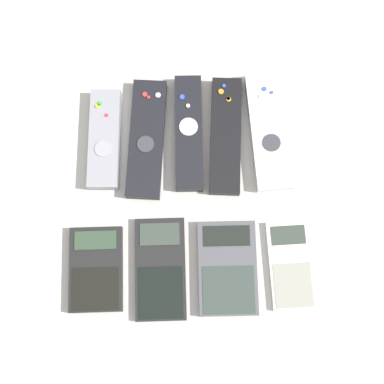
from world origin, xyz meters
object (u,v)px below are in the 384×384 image
Objects in this scene: calculator_0 at (98,269)px; calculator_2 at (230,268)px; calculator_1 at (163,269)px; remote_0 at (107,139)px; calculator_3 at (293,265)px; remote_2 at (189,133)px; remote_1 at (149,139)px; remote_3 at (228,136)px; remote_4 at (271,131)px.

calculator_0 is 0.90× the size of calculator_2.
calculator_1 is at bearing -1.35° from calculator_0.
remote_0 reaches higher than calculator_2.
calculator_1 is 0.20m from calculator_3.
remote_2 is at bearing 77.83° from calculator_1.
remote_0 is 0.23m from calculator_1.
remote_0 is at bearing 132.31° from calculator_2.
remote_2 is (0.07, 0.01, 0.00)m from remote_1.
calculator_2 is at bearing -87.95° from remote_3.
remote_1 is at bearing 179.02° from remote_4.
remote_2 is 1.46× the size of calculator_0.
remote_3 is at bearing -178.58° from remote_4.
remote_4 is at bearing 8.22° from remote_3.
calculator_0 is (-0.08, -0.21, -0.00)m from remote_1.
calculator_2 is at bearing -55.41° from remote_1.
calculator_2 is (0.12, -0.21, -0.00)m from remote_1.
remote_4 is at bearing 93.81° from calculator_3.
calculator_1 is (-0.04, -0.22, -0.00)m from remote_2.
calculator_0 is (-0.21, -0.21, -0.00)m from remote_3.
calculator_1 is (0.10, -0.00, -0.00)m from calculator_0.
calculator_3 is (0.16, -0.22, -0.01)m from remote_2.
remote_0 is 0.21m from calculator_0.
remote_3 is at bearing 2.13° from remote_0.
calculator_0 is 0.83× the size of calculator_1.
remote_3 is at bearing 88.82° from calculator_2.
calculator_3 is at bearing -53.69° from remote_2.
calculator_0 is 0.30m from calculator_3.
remote_1 and remote_4 have the same top height.
remote_3 is (0.20, 0.00, -0.00)m from remote_0.
calculator_2 is 1.05× the size of calculator_3.
remote_1 reaches higher than calculator_0.
remote_0 reaches higher than remote_3.
calculator_0 is at bearing -91.56° from remote_0.
remote_1 is at bearing 134.67° from calculator_3.
remote_1 is at bearing 68.66° from calculator_0.
calculator_1 is (0.09, -0.21, -0.00)m from remote_0.
remote_3 is 1.50× the size of calculator_0.
calculator_0 reaches higher than calculator_3.
remote_2 is 0.13m from remote_4.
remote_0 is 0.82× the size of remote_4.
remote_3 is at bearing -5.03° from remote_2.
calculator_1 is at bearing 178.18° from calculator_3.
remote_1 is 0.20m from remote_4.
remote_2 is 1.39× the size of calculator_3.
remote_0 reaches higher than calculator_3.
remote_0 is 0.27m from remote_4.
calculator_0 is at bearing -106.75° from remote_1.
calculator_3 is at bearing -38.97° from remote_1.
calculator_0 is 0.95× the size of calculator_3.
remote_1 is 1.26× the size of calculator_1.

